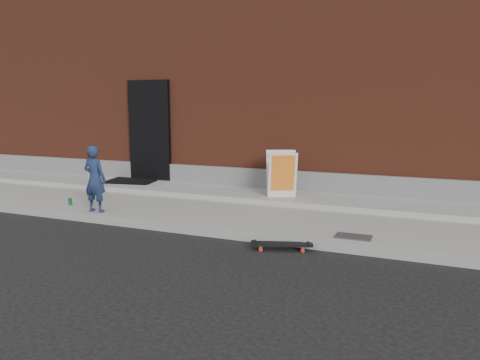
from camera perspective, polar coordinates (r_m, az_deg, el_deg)
The scene contains 10 objects.
ground at distance 7.29m, azimuth -6.39°, elevation -6.62°, with size 80.00×80.00×0.00m, color black.
sidewalk at distance 8.57m, azimuth -1.51°, elevation -3.66°, with size 20.00×3.00×0.15m, color gray.
apron at distance 9.35m, azimuth 0.75°, elevation -1.78°, with size 20.00×1.20×0.10m, color gray.
building at distance 13.56m, azimuth 8.21°, elevation 11.28°, with size 20.00×8.10×5.00m.
child at distance 8.37m, azimuth -17.29°, elevation 0.13°, with size 0.42×0.27×1.14m, color #1A284A.
skateboard at distance 6.51m, azimuth 5.08°, elevation -7.85°, with size 0.85×0.46×0.09m.
pizza_sign at distance 8.88m, azimuth 5.08°, elevation 0.81°, with size 0.74×0.79×0.88m.
soda_can at distance 9.13m, azimuth -19.99°, elevation -2.53°, with size 0.07×0.07×0.13m, color #1C8D32.
doormat at distance 10.93m, azimuth -13.03°, elevation -0.08°, with size 1.07×0.87×0.03m, color black.
utility_plate at distance 6.75m, azimuth 13.66°, elevation -6.73°, with size 0.49×0.32×0.01m, color #545459.
Camera 1 is at (3.44, -6.11, 1.97)m, focal length 35.00 mm.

